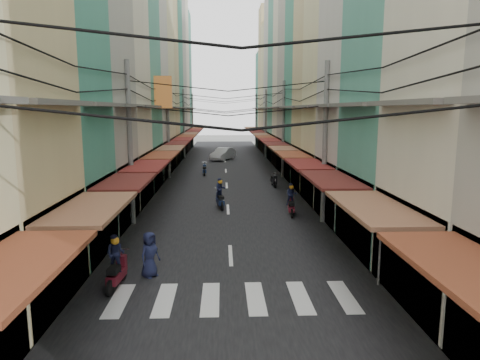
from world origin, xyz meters
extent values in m
plane|color=slate|center=(0.00, 0.00, 0.00)|extent=(160.00, 160.00, 0.00)
cube|color=black|center=(0.00, 20.00, 0.01)|extent=(10.00, 80.00, 0.02)
cube|color=gray|center=(-6.50, 20.00, 0.03)|extent=(3.00, 80.00, 0.06)
cube|color=gray|center=(6.50, 20.00, 0.03)|extent=(3.00, 80.00, 0.06)
cube|color=silver|center=(-3.50, -6.00, 0.03)|extent=(0.55, 2.40, 0.01)
cube|color=silver|center=(-2.10, -6.00, 0.03)|extent=(0.55, 2.40, 0.01)
cube|color=silver|center=(-0.70, -6.00, 0.03)|extent=(0.55, 2.40, 0.01)
cube|color=silver|center=(0.70, -6.00, 0.03)|extent=(0.55, 2.40, 0.01)
cube|color=silver|center=(2.10, -6.00, 0.03)|extent=(0.55, 2.40, 0.01)
cube|color=silver|center=(3.50, -6.00, 0.03)|extent=(0.55, 2.40, 0.01)
cube|color=brown|center=(-4.10, -10.98, 3.00)|extent=(1.80, 4.34, 0.12)
cube|color=black|center=(-5.60, -6.27, 1.60)|extent=(1.20, 4.52, 3.20)
cube|color=brown|center=(-4.10, -6.27, 3.00)|extent=(1.80, 4.33, 0.12)
cube|color=#595651|center=(-4.75, -6.27, 6.00)|extent=(0.50, 4.23, 0.15)
cube|color=#408E76|center=(-8.00, -1.76, 9.62)|extent=(6.00, 4.30, 19.25)
cube|color=black|center=(-5.60, -1.76, 1.60)|extent=(1.20, 4.13, 3.20)
cube|color=#571D18|center=(-4.10, -1.76, 3.00)|extent=(1.80, 3.96, 0.12)
cube|color=#595651|center=(-4.75, -1.76, 6.00)|extent=(0.50, 3.87, 0.15)
cube|color=#9D9A90|center=(-8.00, 2.96, 10.47)|extent=(6.00, 5.14, 20.93)
cube|color=black|center=(-5.60, 2.96, 1.60)|extent=(1.20, 4.94, 3.20)
cube|color=maroon|center=(-4.10, 2.96, 3.00)|extent=(1.80, 4.73, 0.12)
cube|color=#595651|center=(-4.75, 2.96, 6.00)|extent=(0.50, 4.63, 0.15)
cube|color=beige|center=(-8.00, 8.00, 8.72)|extent=(6.00, 4.95, 17.43)
cube|color=black|center=(-5.60, 8.00, 1.60)|extent=(1.20, 4.75, 3.20)
cube|color=brown|center=(-4.10, 8.00, 3.00)|extent=(1.80, 4.56, 0.12)
cube|color=#595651|center=(-4.75, 8.00, 6.00)|extent=(0.50, 4.46, 0.15)
cube|color=#4F9984|center=(-8.00, 12.98, 8.16)|extent=(6.00, 4.99, 16.32)
cube|color=black|center=(-5.60, 12.98, 1.60)|extent=(1.20, 4.80, 3.20)
cube|color=brown|center=(-4.10, 12.98, 3.00)|extent=(1.80, 4.60, 0.12)
cube|color=#595651|center=(-4.75, 12.98, 6.00)|extent=(0.50, 4.50, 0.15)
cube|color=beige|center=(-8.00, 17.80, 11.44)|extent=(6.00, 4.65, 22.87)
cube|color=black|center=(-5.60, 17.80, 1.60)|extent=(1.20, 4.46, 3.20)
cube|color=#571D18|center=(-4.10, 17.80, 3.00)|extent=(1.80, 4.27, 0.12)
cube|color=#595651|center=(-4.75, 17.80, 6.00)|extent=(0.50, 4.18, 0.15)
cube|color=beige|center=(-8.00, 22.57, 10.29)|extent=(6.00, 4.89, 20.58)
cube|color=black|center=(-5.60, 22.57, 1.60)|extent=(1.20, 4.70, 3.20)
cube|color=maroon|center=(-4.10, 22.57, 3.00)|extent=(1.80, 4.50, 0.12)
cube|color=#595651|center=(-4.75, 22.57, 6.00)|extent=(0.50, 4.40, 0.15)
cube|color=#CBB67F|center=(-8.00, 27.27, 9.22)|extent=(6.00, 4.52, 18.44)
cube|color=black|center=(-5.60, 27.27, 1.60)|extent=(1.20, 4.34, 3.20)
cube|color=brown|center=(-4.10, 27.27, 3.00)|extent=(1.80, 4.16, 0.12)
cube|color=#595651|center=(-4.75, 27.27, 6.00)|extent=(0.50, 4.07, 0.15)
cube|color=#408E76|center=(-8.00, 32.13, 10.31)|extent=(6.00, 5.20, 20.63)
cube|color=black|center=(-5.60, 32.13, 1.60)|extent=(1.20, 4.99, 3.20)
cube|color=brown|center=(-4.10, 32.13, 3.00)|extent=(1.80, 4.78, 0.12)
cube|color=#595651|center=(-4.75, 32.13, 6.00)|extent=(0.50, 4.68, 0.15)
cube|color=#9D9A90|center=(-8.00, 37.20, 11.85)|extent=(6.00, 4.94, 23.70)
cube|color=black|center=(-5.60, 37.20, 1.60)|extent=(1.20, 4.74, 3.20)
cube|color=#571D18|center=(-4.10, 37.20, 3.00)|extent=(1.80, 4.55, 0.12)
cube|color=#595651|center=(-4.75, 37.20, 6.00)|extent=(0.50, 4.45, 0.15)
cube|color=beige|center=(-8.00, 42.14, 10.56)|extent=(6.00, 4.96, 21.12)
cube|color=black|center=(-5.60, 42.14, 1.60)|extent=(1.20, 4.76, 3.20)
cube|color=maroon|center=(-4.10, 42.14, 3.00)|extent=(1.80, 4.56, 0.12)
cube|color=#595651|center=(-4.75, 42.14, 6.00)|extent=(0.50, 4.46, 0.15)
cube|color=#4F9984|center=(-8.00, 47.14, 9.95)|extent=(6.00, 5.04, 19.90)
cube|color=black|center=(-5.60, 47.14, 1.60)|extent=(1.20, 4.84, 3.20)
cube|color=brown|center=(-4.10, 47.14, 3.00)|extent=(1.80, 4.64, 0.12)
cube|color=#595651|center=(-4.75, 47.14, 6.00)|extent=(0.50, 4.54, 0.15)
cube|color=#512D12|center=(-4.40, 12.00, 7.00)|extent=(1.20, 0.40, 2.20)
cube|color=brown|center=(4.10, -11.40, 3.00)|extent=(1.80, 4.35, 0.12)
cube|color=black|center=(5.60, -6.55, 1.60)|extent=(1.20, 4.78, 3.20)
cube|color=brown|center=(4.10, -6.55, 3.00)|extent=(1.80, 4.58, 0.12)
cube|color=#595651|center=(4.75, -6.55, 6.00)|extent=(0.50, 4.48, 0.15)
cube|color=#4F9984|center=(8.00, -1.55, 7.54)|extent=(6.00, 5.03, 15.08)
cube|color=black|center=(5.60, -1.55, 1.60)|extent=(1.20, 4.83, 3.20)
cube|color=#571D18|center=(4.10, -1.55, 3.00)|extent=(1.80, 4.63, 0.12)
cube|color=#595651|center=(4.75, -1.55, 6.00)|extent=(0.50, 4.53, 0.15)
cube|color=beige|center=(8.00, 3.36, 10.83)|extent=(6.00, 4.79, 21.66)
cube|color=black|center=(5.60, 3.36, 1.60)|extent=(1.20, 4.60, 3.20)
cube|color=maroon|center=(4.10, 3.36, 3.00)|extent=(1.80, 4.41, 0.12)
cube|color=#595651|center=(4.75, 3.36, 6.00)|extent=(0.50, 4.31, 0.15)
cube|color=beige|center=(8.00, 8.02, 10.37)|extent=(6.00, 4.52, 20.74)
cube|color=black|center=(5.60, 8.02, 1.60)|extent=(1.20, 4.34, 3.20)
cube|color=brown|center=(4.10, 8.02, 3.00)|extent=(1.80, 4.16, 0.12)
cube|color=#595651|center=(4.75, 8.02, 6.00)|extent=(0.50, 4.07, 0.15)
cube|color=#CBB67F|center=(8.00, 12.34, 7.06)|extent=(6.00, 4.12, 14.13)
cube|color=black|center=(5.60, 12.34, 1.60)|extent=(1.20, 3.96, 3.20)
cube|color=brown|center=(4.10, 12.34, 3.00)|extent=(1.80, 3.79, 0.12)
cube|color=#595651|center=(4.75, 12.34, 6.00)|extent=(0.50, 3.71, 0.15)
cube|color=#408E76|center=(8.00, 16.61, 8.84)|extent=(6.00, 4.40, 17.68)
cube|color=black|center=(5.60, 16.61, 1.60)|extent=(1.20, 4.23, 3.20)
cube|color=#571D18|center=(4.10, 16.61, 3.00)|extent=(1.80, 4.05, 0.12)
cube|color=#595651|center=(4.75, 16.61, 6.00)|extent=(0.50, 3.96, 0.15)
cube|color=#9D9A90|center=(8.00, 21.13, 11.30)|extent=(6.00, 4.64, 22.59)
cube|color=black|center=(5.60, 21.13, 1.60)|extent=(1.20, 4.45, 3.20)
cube|color=maroon|center=(4.10, 21.13, 3.00)|extent=(1.80, 4.26, 0.12)
cube|color=#595651|center=(4.75, 21.13, 6.00)|extent=(0.50, 4.17, 0.15)
cube|color=beige|center=(8.00, 25.45, 10.63)|extent=(6.00, 4.00, 21.25)
cube|color=black|center=(5.60, 25.45, 1.60)|extent=(1.20, 3.84, 3.20)
cube|color=brown|center=(4.10, 25.45, 3.00)|extent=(1.80, 3.68, 0.12)
cube|color=#595651|center=(4.75, 25.45, 6.00)|extent=(0.50, 3.60, 0.15)
cube|color=#4F9984|center=(8.00, 29.95, 11.16)|extent=(6.00, 5.01, 22.33)
cube|color=black|center=(5.60, 29.95, 1.60)|extent=(1.20, 4.81, 3.20)
cube|color=brown|center=(4.10, 29.95, 3.00)|extent=(1.80, 4.61, 0.12)
cube|color=#595651|center=(4.75, 29.95, 6.00)|extent=(0.50, 4.51, 0.15)
cube|color=beige|center=(8.00, 34.96, 9.86)|extent=(6.00, 5.00, 19.71)
cube|color=black|center=(5.60, 34.96, 1.60)|extent=(1.20, 4.80, 3.20)
cube|color=#571D18|center=(4.10, 34.96, 3.00)|extent=(1.80, 4.60, 0.12)
cube|color=#595651|center=(4.75, 34.96, 6.00)|extent=(0.50, 4.50, 0.15)
cube|color=beige|center=(8.00, 39.61, 8.43)|extent=(6.00, 4.32, 16.86)
cube|color=black|center=(5.60, 39.61, 1.60)|extent=(1.20, 4.15, 3.20)
cube|color=maroon|center=(4.10, 39.61, 3.00)|extent=(1.80, 3.97, 0.12)
cube|color=#595651|center=(4.75, 39.61, 6.00)|extent=(0.50, 3.89, 0.15)
cube|color=#CBB67F|center=(8.00, 43.94, 9.98)|extent=(6.00, 4.33, 19.96)
cube|color=black|center=(5.60, 43.94, 1.60)|extent=(1.20, 4.16, 3.20)
cube|color=brown|center=(4.10, 43.94, 3.00)|extent=(1.80, 3.99, 0.12)
cube|color=#595651|center=(4.75, 43.94, 6.00)|extent=(0.50, 3.90, 0.15)
cube|color=#408E76|center=(8.00, 48.54, 7.17)|extent=(6.00, 4.88, 14.34)
cube|color=black|center=(5.60, 48.54, 1.60)|extent=(1.20, 4.68, 3.20)
cube|color=brown|center=(4.10, 48.54, 3.00)|extent=(1.80, 4.49, 0.12)
cube|color=#595651|center=(4.75, 48.54, 6.00)|extent=(0.50, 4.39, 0.15)
cylinder|color=slate|center=(-4.90, 3.00, 4.10)|extent=(0.26, 0.26, 8.20)
cylinder|color=slate|center=(4.90, 3.00, 4.10)|extent=(0.26, 0.26, 8.20)
cylinder|color=slate|center=(-4.90, 18.00, 4.10)|extent=(0.26, 0.26, 8.20)
cylinder|color=slate|center=(4.90, 18.00, 4.10)|extent=(0.26, 0.26, 8.20)
cylinder|color=slate|center=(-4.90, 33.00, 4.10)|extent=(0.26, 0.26, 8.20)
cylinder|color=slate|center=(4.90, 33.00, 4.10)|extent=(0.26, 0.26, 8.20)
cylinder|color=slate|center=(-4.90, 48.00, 4.10)|extent=(0.26, 0.26, 8.20)
cylinder|color=slate|center=(4.90, 48.00, 4.10)|extent=(0.26, 0.26, 8.20)
imported|color=silver|center=(-0.26, 30.92, 0.00)|extent=(5.36, 3.89, 1.76)
imported|color=black|center=(6.45, -3.00, 0.00)|extent=(1.56, 0.68, 1.05)
cylinder|color=black|center=(-3.80, -4.35, 0.26)|extent=(0.10, 0.52, 0.52)
cylinder|color=black|center=(-3.80, -5.65, 0.26)|extent=(0.10, 0.52, 0.52)
cube|color=maroon|center=(-3.80, -5.00, 0.42)|extent=(0.34, 1.15, 0.28)
cube|color=black|center=(-3.80, -5.25, 0.72)|extent=(0.32, 0.55, 0.18)
cube|color=maroon|center=(-3.80, -4.45, 0.65)|extent=(0.30, 0.28, 0.55)
imported|color=#1C2041|center=(-3.80, -5.00, 0.55)|extent=(0.53, 0.37, 1.32)
sphere|color=orange|center=(-3.80, -5.00, 1.55)|extent=(0.28, 0.28, 0.28)
cylinder|color=black|center=(3.50, 5.18, 0.26)|extent=(0.10, 0.51, 0.51)
cylinder|color=black|center=(3.50, 3.90, 0.26)|extent=(0.10, 0.51, 0.51)
cube|color=maroon|center=(3.50, 4.54, 0.41)|extent=(0.34, 1.14, 0.28)
cube|color=black|center=(3.50, 4.30, 0.71)|extent=(0.32, 0.54, 0.18)
cube|color=maroon|center=(3.50, 5.09, 0.64)|extent=(0.30, 0.28, 0.54)
imported|color=#1C2041|center=(3.50, 4.54, 0.54)|extent=(0.52, 0.37, 1.31)
sphere|color=orange|center=(3.50, 4.54, 1.53)|extent=(0.28, 0.28, 0.28)
cylinder|color=black|center=(-0.45, 7.01, 0.26)|extent=(0.10, 0.52, 0.52)
cylinder|color=black|center=(-0.45, 5.72, 0.26)|extent=(0.10, 0.52, 0.52)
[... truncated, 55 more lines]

